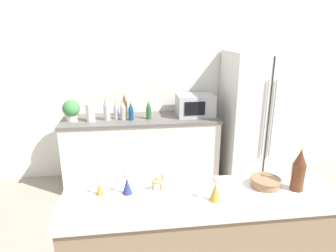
{
  "coord_description": "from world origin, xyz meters",
  "views": [
    {
      "loc": [
        -0.5,
        -1.34,
        1.98
      ],
      "look_at": [
        -0.15,
        1.37,
        1.11
      ],
      "focal_mm": 32.0,
      "sensor_mm": 36.0,
      "label": 1
    }
  ],
  "objects": [
    {
      "name": "fruit_bowl",
      "position": [
        0.4,
        0.41,
        0.98
      ],
      "size": [
        0.21,
        0.21,
        0.06
      ],
      "color": "#8C6647",
      "rests_on": "bar_counter"
    },
    {
      "name": "wine_bottle",
      "position": [
        0.59,
        0.34,
        1.09
      ],
      "size": [
        0.09,
        0.09,
        0.3
      ],
      "color": "#562D19",
      "rests_on": "bar_counter"
    },
    {
      "name": "paper_towel_roll",
      "position": [
        -0.99,
        2.32,
        1.02
      ],
      "size": [
        0.1,
        0.1,
        0.22
      ],
      "color": "white",
      "rests_on": "back_counter"
    },
    {
      "name": "potted_plant",
      "position": [
        -1.22,
        2.37,
        1.05
      ],
      "size": [
        0.21,
        0.21,
        0.27
      ],
      "color": "silver",
      "rests_on": "back_counter"
    },
    {
      "name": "wall_back",
      "position": [
        0.0,
        2.73,
        1.27
      ],
      "size": [
        8.0,
        0.06,
        2.55
      ],
      "color": "white",
      "rests_on": "ground_plane"
    },
    {
      "name": "camel_figurine",
      "position": [
        -0.34,
        0.45,
        1.02
      ],
      "size": [
        0.09,
        0.05,
        0.12
      ],
      "color": "tan",
      "rests_on": "bar_counter"
    },
    {
      "name": "wise_man_figurine_crimson",
      "position": [
        0.01,
        0.28,
        1.02
      ],
      "size": [
        0.07,
        0.07,
        0.17
      ],
      "color": "#B28933",
      "rests_on": "bar_counter"
    },
    {
      "name": "refrigerator",
      "position": [
        1.16,
        2.32,
        0.87
      ],
      "size": [
        0.82,
        0.75,
        1.74
      ],
      "color": "silver",
      "rests_on": "ground_plane"
    },
    {
      "name": "wise_man_figurine_blue",
      "position": [
        -0.72,
        0.45,
        1.0
      ],
      "size": [
        0.05,
        0.05,
        0.12
      ],
      "color": "#B28933",
      "rests_on": "bar_counter"
    },
    {
      "name": "back_bottle_4",
      "position": [
        -0.59,
        2.35,
        1.03
      ],
      "size": [
        0.07,
        0.07,
        0.26
      ],
      "color": "#B2B7BC",
      "rests_on": "back_counter"
    },
    {
      "name": "microwave",
      "position": [
        0.35,
        2.42,
        1.04
      ],
      "size": [
        0.48,
        0.37,
        0.28
      ],
      "color": "#B2B5BA",
      "rests_on": "back_counter"
    },
    {
      "name": "back_bottle_2",
      "position": [
        -0.57,
        2.5,
        1.05
      ],
      "size": [
        0.08,
        0.08,
        0.3
      ],
      "color": "brown",
      "rests_on": "back_counter"
    },
    {
      "name": "back_bottle_5",
      "position": [
        -0.27,
        2.34,
        1.02
      ],
      "size": [
        0.07,
        0.07,
        0.24
      ],
      "color": "#2D6033",
      "rests_on": "back_counter"
    },
    {
      "name": "back_counter",
      "position": [
        -0.37,
        2.4,
        0.45
      ],
      "size": [
        2.01,
        0.63,
        0.9
      ],
      "color": "silver",
      "rests_on": "ground_plane"
    },
    {
      "name": "back_bottle_0",
      "position": [
        -0.79,
        2.35,
        1.05
      ],
      "size": [
        0.08,
        0.08,
        0.31
      ],
      "color": "#B2B7BC",
      "rests_on": "back_counter"
    },
    {
      "name": "wise_man_figurine_purple",
      "position": [
        -0.54,
        0.44,
        1.01
      ],
      "size": [
        0.07,
        0.07,
        0.15
      ],
      "color": "navy",
      "rests_on": "bar_counter"
    },
    {
      "name": "back_bottle_1",
      "position": [
        -0.68,
        2.38,
        1.02
      ],
      "size": [
        0.06,
        0.06,
        0.25
      ],
      "color": "#B2B7BC",
      "rests_on": "back_counter"
    },
    {
      "name": "back_bottle_3",
      "position": [
        -0.49,
        2.31,
        1.01
      ],
      "size": [
        0.07,
        0.07,
        0.23
      ],
      "color": "navy",
      "rests_on": "back_counter"
    }
  ]
}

